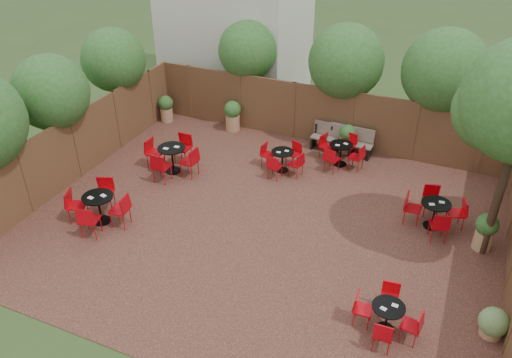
% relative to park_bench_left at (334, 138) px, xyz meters
% --- Properties ---
extents(ground, '(80.00, 80.00, 0.00)m').
position_rel_park_bench_left_xyz_m(ground, '(-0.56, -4.62, -0.48)').
color(ground, '#354F23').
rests_on(ground, ground).
extents(courtyard_paving, '(12.00, 10.00, 0.02)m').
position_rel_park_bench_left_xyz_m(courtyard_paving, '(-0.56, -4.62, -0.47)').
color(courtyard_paving, '#3A1A17').
rests_on(courtyard_paving, ground).
extents(fence_back, '(12.00, 0.08, 2.00)m').
position_rel_park_bench_left_xyz_m(fence_back, '(-0.56, 0.38, 0.52)').
color(fence_back, '#50321D').
rests_on(fence_back, ground).
extents(fence_left, '(0.08, 10.00, 2.00)m').
position_rel_park_bench_left_xyz_m(fence_left, '(-6.56, -4.62, 0.52)').
color(fence_left, '#50321D').
rests_on(fence_left, ground).
extents(overhang_foliage, '(15.83, 10.92, 2.65)m').
position_rel_park_bench_left_xyz_m(overhang_foliage, '(-1.80, -2.03, 2.24)').
color(overhang_foliage, '#26581C').
rests_on(overhang_foliage, ground).
extents(park_bench_left, '(1.46, 0.55, 0.89)m').
position_rel_park_bench_left_xyz_m(park_bench_left, '(0.00, 0.00, 0.00)').
color(park_bench_left, brown).
rests_on(park_bench_left, courtyard_paving).
extents(park_bench_right, '(1.50, 0.54, 0.91)m').
position_rel_park_bench_left_xyz_m(park_bench_right, '(0.56, 0.00, 0.01)').
color(park_bench_right, brown).
rests_on(park_bench_right, courtyard_paving).
extents(bistro_tables, '(9.72, 7.59, 0.95)m').
position_rel_park_bench_left_xyz_m(bistro_tables, '(-0.98, -3.76, -0.02)').
color(bistro_tables, black).
rests_on(bistro_tables, courtyard_paving).
extents(planters, '(11.55, 4.03, 1.09)m').
position_rel_park_bench_left_xyz_m(planters, '(-1.31, -0.87, 0.09)').
color(planters, '#AB7C55').
rests_on(planters, courtyard_paving).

